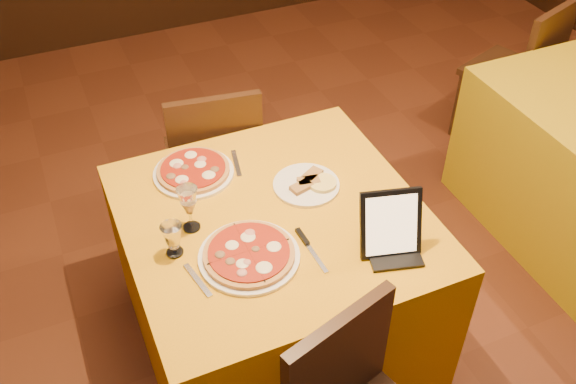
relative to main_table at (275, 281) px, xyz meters
name	(u,v)px	position (x,y,z in m)	size (l,w,h in m)	color
main_table	(275,281)	(0.00, 0.00, 0.00)	(1.10, 1.10, 0.75)	orange
chair_main_far	(212,157)	(0.00, 0.79, 0.08)	(0.38, 0.38, 0.91)	black
chair_side_far	(508,71)	(1.84, 0.88, 0.08)	(0.43, 0.43, 0.91)	#30220F
pizza_near	(249,255)	(-0.16, -0.17, 0.39)	(0.35, 0.35, 0.03)	white
pizza_far	(193,171)	(-0.20, 0.34, 0.39)	(0.32, 0.32, 0.03)	white
cutlet_dish	(306,184)	(0.18, 0.10, 0.39)	(0.26, 0.26, 0.03)	white
wine_glass	(189,209)	(-0.30, 0.05, 0.47)	(0.09, 0.09, 0.19)	#DDBC7E
water_glass	(173,240)	(-0.39, -0.04, 0.44)	(0.07, 0.07, 0.13)	white
tablet	(391,223)	(0.30, -0.32, 0.49)	(0.21, 0.02, 0.24)	black
knife	(313,253)	(0.05, -0.24, 0.38)	(0.20, 0.02, 0.01)	silver
fork_near	(198,280)	(-0.36, -0.20, 0.38)	(0.17, 0.02, 0.01)	#B6B5BD
fork_far	(236,163)	(-0.02, 0.34, 0.38)	(0.17, 0.02, 0.01)	#BBBAC2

